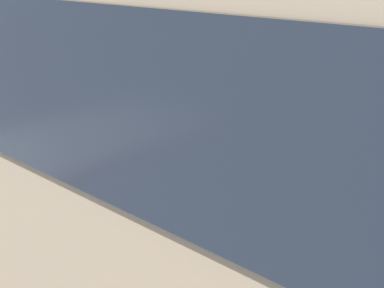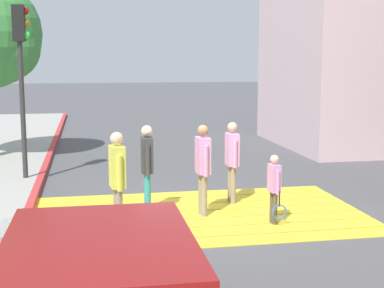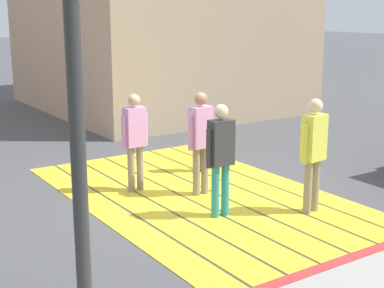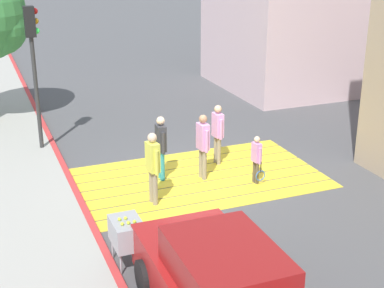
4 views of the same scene
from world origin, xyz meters
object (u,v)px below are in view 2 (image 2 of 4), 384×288
at_px(pedestrian_adult_side, 232,156).
at_px(pedestrian_teen_behind, 203,163).
at_px(tennis_ball_cart, 23,246).
at_px(pedestrian_child_with_racket, 274,186).
at_px(traffic_light_corner, 21,57).
at_px(pedestrian_adult_lead, 117,176).
at_px(pedestrian_adult_trailing, 147,163).

height_order(pedestrian_adult_side, pedestrian_teen_behind, pedestrian_teen_behind).
xyz_separation_m(tennis_ball_cart, pedestrian_adult_side, (3.76, 4.10, 0.30)).
xyz_separation_m(pedestrian_teen_behind, pedestrian_child_with_racket, (1.16, -0.79, -0.30)).
relative_size(traffic_light_corner, pedestrian_adult_lead, 2.37).
bearing_deg(pedestrian_child_with_racket, pedestrian_teen_behind, 145.84).
height_order(pedestrian_adult_lead, pedestrian_child_with_racket, pedestrian_adult_lead).
distance_m(pedestrian_adult_trailing, pedestrian_child_with_racket, 2.48).
bearing_deg(traffic_light_corner, pedestrian_child_with_racket, -42.75).
bearing_deg(tennis_ball_cart, pedestrian_child_with_racket, 31.13).
height_order(tennis_ball_cart, pedestrian_adult_side, pedestrian_adult_side).
bearing_deg(tennis_ball_cart, pedestrian_adult_trailing, 61.89).
height_order(pedestrian_adult_trailing, pedestrian_teen_behind, pedestrian_teen_behind).
bearing_deg(pedestrian_adult_side, pedestrian_adult_lead, -144.51).
bearing_deg(pedestrian_teen_behind, pedestrian_adult_lead, -150.79).
bearing_deg(pedestrian_adult_lead, pedestrian_teen_behind, 29.21).
height_order(pedestrian_adult_trailing, pedestrian_child_with_racket, pedestrian_adult_trailing).
bearing_deg(pedestrian_adult_trailing, pedestrian_adult_side, 14.57).
relative_size(pedestrian_adult_lead, pedestrian_teen_behind, 1.02).
distance_m(traffic_light_corner, pedestrian_teen_behind, 5.54).
distance_m(traffic_light_corner, pedestrian_adult_side, 5.65).
relative_size(pedestrian_adult_side, pedestrian_teen_behind, 0.97).
bearing_deg(traffic_light_corner, pedestrian_adult_lead, -66.67).
bearing_deg(pedestrian_teen_behind, pedestrian_child_with_racket, -34.16).
distance_m(traffic_light_corner, pedestrian_child_with_racket, 6.94).
bearing_deg(pedestrian_adult_side, pedestrian_adult_trailing, -165.43).
distance_m(tennis_ball_cart, pedestrian_adult_side, 5.57).
bearing_deg(pedestrian_child_with_racket, pedestrian_adult_side, 103.00).
xyz_separation_m(traffic_light_corner, pedestrian_child_with_racket, (4.81, -4.44, -2.31)).
relative_size(pedestrian_adult_lead, pedestrian_adult_side, 1.05).
bearing_deg(pedestrian_adult_side, pedestrian_child_with_racket, -77.00).
bearing_deg(tennis_ball_cart, pedestrian_teen_behind, 47.89).
height_order(tennis_ball_cart, pedestrian_child_with_racket, pedestrian_child_with_racket).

